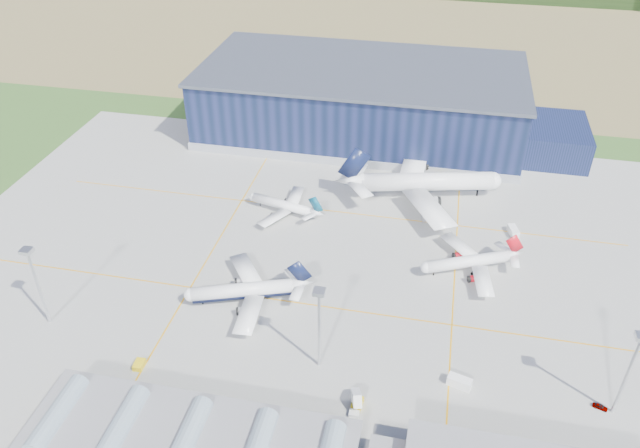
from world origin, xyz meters
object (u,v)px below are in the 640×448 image
(airliner_regional, at_px, (282,201))
(gse_van_b, at_px, (513,231))
(airliner_red, at_px, (468,257))
(gse_tug_b, at_px, (139,365))
(airliner_navy, at_px, (242,284))
(car_a, at_px, (600,407))
(hangar, at_px, (368,104))
(light_mast_center, at_px, (319,316))
(light_mast_west, at_px, (34,274))
(gse_van_a, at_px, (459,382))
(gse_tug_c, at_px, (438,178))
(light_mast_east, at_px, (632,362))
(airstair, at_px, (356,401))
(airliner_widebody, at_px, (428,173))
(car_b, at_px, (213,410))
(gse_tug_a, at_px, (357,404))

(airliner_regional, bearing_deg, gse_van_b, -163.75)
(airliner_red, relative_size, gse_tug_b, 9.38)
(airliner_navy, distance_m, car_a, 88.68)
(car_a, bearing_deg, hangar, 46.42)
(airliner_red, height_order, car_a, airliner_red)
(light_mast_center, bearing_deg, car_a, 0.35)
(light_mast_west, xyz_separation_m, car_a, (132.51, 0.38, -14.90))
(light_mast_center, relative_size, gse_tug_b, 6.98)
(gse_tug_b, xyz_separation_m, car_a, (103.46, 9.76, -0.18))
(gse_van_a, relative_size, gse_tug_c, 1.68)
(hangar, distance_m, gse_tug_b, 138.79)
(airliner_navy, bearing_deg, airliner_regional, -108.99)
(light_mast_center, xyz_separation_m, airliner_red, (33.03, 42.93, -10.40))
(light_mast_west, relative_size, car_a, 7.35)
(light_mast_center, relative_size, light_mast_east, 1.00)
(gse_van_a, distance_m, car_a, 30.26)
(light_mast_west, bearing_deg, light_mast_east, 0.00)
(airstair, bearing_deg, light_mast_west, 156.42)
(hangar, distance_m, light_mast_east, 144.23)
(gse_van_a, xyz_separation_m, car_a, (30.25, -0.07, -0.65))
(airliner_widebody, relative_size, airliner_regional, 2.05)
(light_mast_center, distance_m, car_a, 64.26)
(light_mast_west, distance_m, car_b, 55.55)
(airliner_widebody, xyz_separation_m, car_b, (-38.62, -98.04, -8.40))
(gse_tug_b, bearing_deg, airstair, -4.93)
(gse_tug_a, relative_size, gse_van_b, 0.70)
(gse_van_b, bearing_deg, light_mast_west, -167.25)
(hangar, height_order, gse_tug_b, hangar)
(hangar, distance_m, airliner_widebody, 51.95)
(gse_tug_b, relative_size, gse_tug_c, 1.02)
(gse_tug_b, height_order, gse_van_b, gse_van_b)
(light_mast_east, bearing_deg, gse_tug_c, 114.78)
(light_mast_center, bearing_deg, light_mast_east, 0.00)
(airliner_regional, xyz_separation_m, gse_van_b, (71.58, 2.87, -3.23))
(car_b, bearing_deg, airliner_navy, 3.46)
(airliner_widebody, relative_size, gse_tug_a, 15.60)
(hangar, xyz_separation_m, car_b, (-12.40, -142.80, -11.04))
(car_b, bearing_deg, airliner_regional, -0.05)
(light_mast_center, bearing_deg, airliner_widebody, 76.62)
(airliner_navy, bearing_deg, gse_van_a, 142.82)
(light_mast_center, bearing_deg, hangar, 93.30)
(airliner_red, bearing_deg, light_mast_west, -1.72)
(airliner_navy, distance_m, gse_tug_a, 45.00)
(gse_tug_a, relative_size, gse_tug_c, 1.09)
(light_mast_east, xyz_separation_m, gse_tug_c, (-42.48, 92.00, -14.73))
(gse_van_a, relative_size, airstair, 1.17)
(light_mast_center, relative_size, car_a, 7.35)
(gse_tug_a, height_order, gse_van_a, gse_van_a)
(light_mast_east, relative_size, car_b, 6.56)
(light_mast_west, bearing_deg, gse_tug_a, -7.04)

